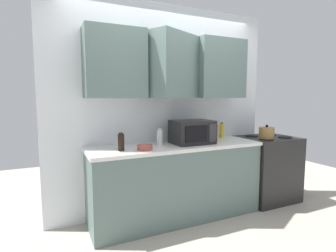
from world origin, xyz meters
TOP-DOWN VIEW (x-y plane):
  - ground_plane at (0.00, -1.00)m, footprint 8.00×8.00m
  - wall_back_with_cabinets at (-0.00, -0.07)m, footprint 2.96×0.59m
  - counter_run at (0.00, -0.30)m, footprint 2.09×0.63m
  - stove_range at (1.43, -0.32)m, footprint 0.76×0.64m
  - kettle at (1.26, -0.46)m, footprint 0.20×0.20m
  - microwave at (0.21, -0.31)m, footprint 0.48×0.37m
  - bottle_yellow_mustard at (0.79, -0.10)m, footprint 0.05×0.05m
  - bottle_amber_vinegar at (0.55, -0.29)m, footprint 0.08×0.08m
  - bottle_white_jar at (-0.19, -0.23)m, footprint 0.07×0.07m
  - bottle_soy_dark at (-0.69, -0.37)m, footprint 0.07×0.07m
  - bowl_ceramic_small at (-0.45, -0.44)m, footprint 0.17×0.17m

SIDE VIEW (x-z plane):
  - ground_plane at x=0.00m, z-range 0.00..0.00m
  - counter_run at x=0.00m, z-range 0.00..0.90m
  - stove_range at x=1.43m, z-range 0.00..0.91m
  - bowl_ceramic_small at x=-0.45m, z-range 0.90..0.95m
  - kettle at x=1.26m, z-range 0.89..1.08m
  - bottle_soy_dark at x=-0.69m, z-range 0.90..1.08m
  - bottle_white_jar at x=-0.19m, z-range 0.90..1.09m
  - bottle_yellow_mustard at x=0.79m, z-range 0.90..1.11m
  - bottle_amber_vinegar at x=0.55m, z-range 0.89..1.13m
  - microwave at x=0.21m, z-range 0.90..1.18m
  - wall_back_with_cabinets at x=0.00m, z-range 0.27..2.87m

